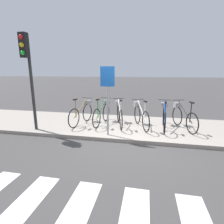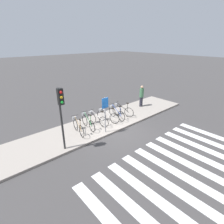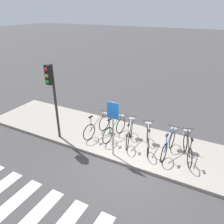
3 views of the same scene
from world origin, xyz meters
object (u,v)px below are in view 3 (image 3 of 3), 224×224
object	(u,v)px
parked_bicycle_3	(148,137)
parked_bicycle_5	(187,146)
parked_bicycle_0	(98,125)
parked_bicycle_1	(116,128)
sign_post	(113,120)
parked_bicycle_4	(169,143)
traffic_light	(52,87)
parked_bicycle_2	(130,132)

from	to	relation	value
parked_bicycle_3	parked_bicycle_5	xyz separation A→B (m)	(1.50, 0.10, 0.00)
parked_bicycle_0	parked_bicycle_1	xyz separation A→B (m)	(0.78, 0.14, 0.00)
parked_bicycle_0	sign_post	xyz separation A→B (m)	(1.26, -1.04, 1.03)
parked_bicycle_0	parked_bicycle_3	world-z (taller)	same
parked_bicycle_5	parked_bicycle_4	bearing A→B (deg)	-172.05
traffic_light	parked_bicycle_5	bearing A→B (deg)	13.53
parked_bicycle_2	parked_bicycle_4	distance (m)	1.65
parked_bicycle_0	sign_post	world-z (taller)	sign_post
parked_bicycle_4	parked_bicycle_1	bearing A→B (deg)	177.68
parked_bicycle_1	traffic_light	world-z (taller)	traffic_light
parked_bicycle_3	traffic_light	world-z (taller)	traffic_light
parked_bicycle_1	parked_bicycle_2	world-z (taller)	same
parked_bicycle_2	traffic_light	world-z (taller)	traffic_light
parked_bicycle_0	parked_bicycle_3	distance (m)	2.27
parked_bicycle_2	sign_post	world-z (taller)	sign_post
parked_bicycle_2	parked_bicycle_4	size ratio (longest dim) A/B	0.97
parked_bicycle_1	parked_bicycle_2	distance (m)	0.68
parked_bicycle_2	parked_bicycle_3	size ratio (longest dim) A/B	1.03
parked_bicycle_1	traffic_light	size ratio (longest dim) A/B	0.53
parked_bicycle_0	parked_bicycle_3	size ratio (longest dim) A/B	1.04
parked_bicycle_0	parked_bicycle_3	bearing A→B (deg)	1.06
parked_bicycle_1	parked_bicycle_3	world-z (taller)	same
parked_bicycle_2	parked_bicycle_3	world-z (taller)	same
parked_bicycle_3	parked_bicycle_5	world-z (taller)	same
parked_bicycle_0	parked_bicycle_4	size ratio (longest dim) A/B	0.99
parked_bicycle_4	sign_post	distance (m)	2.38
sign_post	parked_bicycle_1	bearing A→B (deg)	111.95
parked_bicycle_2	sign_post	size ratio (longest dim) A/B	0.77
parked_bicycle_3	sign_post	distance (m)	1.80
parked_bicycle_5	sign_post	xyz separation A→B (m)	(-2.50, -1.18, 1.03)
parked_bicycle_1	parked_bicycle_5	bearing A→B (deg)	-0.05
parked_bicycle_3	sign_post	xyz separation A→B (m)	(-1.00, -1.08, 1.03)
parked_bicycle_3	parked_bicycle_2	bearing A→B (deg)	175.70
sign_post	parked_bicycle_5	bearing A→B (deg)	25.32
parked_bicycle_4	parked_bicycle_2	bearing A→B (deg)	178.20
parked_bicycle_0	parked_bicycle_4	xyz separation A→B (m)	(3.11, 0.05, 0.00)
parked_bicycle_5	sign_post	bearing A→B (deg)	-154.68
parked_bicycle_1	parked_bicycle_2	bearing A→B (deg)	-3.60
parked_bicycle_0	parked_bicycle_4	distance (m)	3.11
parked_bicycle_5	parked_bicycle_3	bearing A→B (deg)	-176.18
parked_bicycle_2	parked_bicycle_3	xyz separation A→B (m)	(0.81, -0.06, 0.00)
parked_bicycle_4	traffic_light	xyz separation A→B (m)	(-4.50, -1.15, 1.85)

